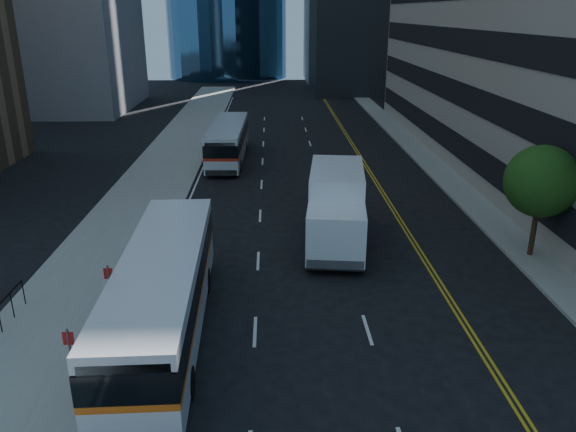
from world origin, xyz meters
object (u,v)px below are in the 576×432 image
object	(u,v)px
bus_front	(163,292)
bus_rear	(228,141)
box_truck	(336,207)
street_tree	(541,181)

from	to	relation	value
bus_front	bus_rear	size ratio (longest dim) A/B	1.09
bus_rear	box_truck	world-z (taller)	box_truck
box_truck	bus_rear	bearing A→B (deg)	117.47
bus_rear	box_truck	size ratio (longest dim) A/B	1.42
street_tree	bus_rear	size ratio (longest dim) A/B	0.47
bus_front	box_truck	bearing A→B (deg)	47.84
street_tree	bus_rear	bearing A→B (deg)	129.26
box_truck	street_tree	bearing A→B (deg)	-5.90
bus_front	box_truck	size ratio (longest dim) A/B	1.55
bus_front	bus_rear	xyz separation A→B (m)	(0.53, 24.49, -0.14)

